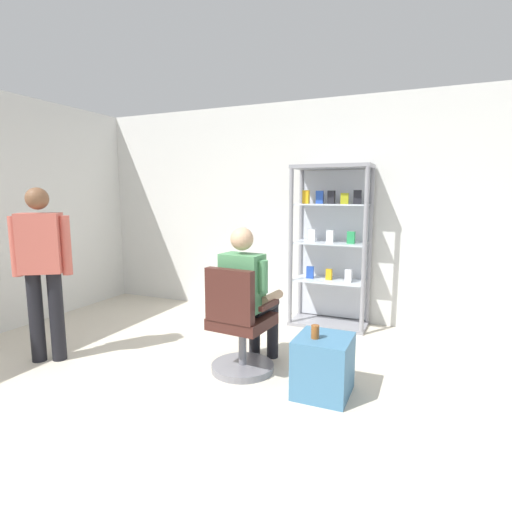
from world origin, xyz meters
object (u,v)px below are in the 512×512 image
office_chair (239,330)px  storage_crate (323,366)px  display_cabinet_main (331,245)px  seated_shopkeeper (249,291)px  tea_glass (315,332)px  standing_customer (42,264)px

office_chair → storage_crate: 0.79m
display_cabinet_main → seated_shopkeeper: (-0.39, -1.53, -0.26)m
tea_glass → display_cabinet_main: bearing=99.7°
display_cabinet_main → office_chair: 1.83m
display_cabinet_main → tea_glass: 1.90m
storage_crate → tea_glass: size_ratio=4.47×
office_chair → standing_customer: bearing=-165.2°
tea_glass → office_chair: bearing=169.7°
seated_shopkeeper → tea_glass: 0.78m
standing_customer → display_cabinet_main: bearing=44.7°
display_cabinet_main → tea_glass: (0.31, -1.82, -0.45)m
tea_glass → seated_shopkeeper: bearing=157.3°
display_cabinet_main → office_chair: (-0.40, -1.69, -0.58)m
display_cabinet_main → standing_customer: (-2.19, -2.17, -0.04)m
display_cabinet_main → seated_shopkeeper: size_ratio=1.47×
office_chair → tea_glass: bearing=-10.3°
office_chair → seated_shopkeeper: size_ratio=0.74×
office_chair → tea_glass: (0.71, -0.13, 0.13)m
office_chair → standing_customer: (-1.79, -0.47, 0.54)m
office_chair → display_cabinet_main: bearing=76.6°
storage_crate → seated_shopkeeper: bearing=162.4°
storage_crate → tea_glass: tea_glass is taller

